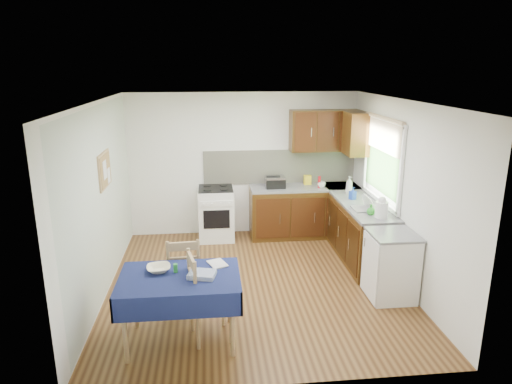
{
  "coord_description": "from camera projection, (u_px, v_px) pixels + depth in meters",
  "views": [
    {
      "loc": [
        -0.6,
        -5.74,
        2.93
      ],
      "look_at": [
        0.04,
        0.29,
        1.24
      ],
      "focal_mm": 32.0,
      "sensor_mm": 36.0,
      "label": 1
    }
  ],
  "objects": [
    {
      "name": "soap_bottle_c",
      "position": [
        371.0,
        210.0,
        6.4
      ],
      "size": [
        0.16,
        0.16,
        0.15
      ],
      "primitive_type": "imported",
      "rotation": [
        0.0,
        0.0,
        3.89
      ],
      "color": "#2A9227",
      "rests_on": "worktop_right"
    },
    {
      "name": "sauce_bottle",
      "position": [
        319.0,
        182.0,
        7.8
      ],
      "size": [
        0.05,
        0.05,
        0.21
      ],
      "primitive_type": "cylinder",
      "color": "red",
      "rests_on": "worktop_back"
    },
    {
      "name": "worktop_corner",
      "position": [
        341.0,
        186.0,
        8.01
      ],
      "size": [
        0.6,
        0.6,
        0.04
      ],
      "primitive_type": "cube",
      "color": "slate",
      "rests_on": "base_cabinets"
    },
    {
      "name": "tea_towel",
      "position": [
        202.0,
        274.0,
        4.81
      ],
      "size": [
        0.32,
        0.28,
        0.05
      ],
      "primitive_type": "cube",
      "rotation": [
        0.0,
        0.0,
        -0.24
      ],
      "color": "navy",
      "rests_on": "dining_table"
    },
    {
      "name": "book",
      "position": [
        210.0,
        265.0,
        5.07
      ],
      "size": [
        0.25,
        0.29,
        0.02
      ],
      "primitive_type": "imported",
      "rotation": [
        0.0,
        0.0,
        0.38
      ],
      "color": "white",
      "rests_on": "dining_table"
    },
    {
      "name": "splashback",
      "position": [
        280.0,
        166.0,
        8.09
      ],
      "size": [
        2.7,
        0.02,
        0.6
      ],
      "primitive_type": "cube",
      "color": "beige",
      "rests_on": "wall_back"
    },
    {
      "name": "wall_back",
      "position": [
        243.0,
        164.0,
        8.02
      ],
      "size": [
        4.0,
        0.02,
        2.5
      ],
      "primitive_type": "cube",
      "color": "white",
      "rests_on": "ground"
    },
    {
      "name": "wall_left",
      "position": [
        100.0,
        202.0,
        5.81
      ],
      "size": [
        0.02,
        4.2,
        2.5
      ],
      "primitive_type": "cube",
      "color": "silver",
      "rests_on": "ground"
    },
    {
      "name": "wall_right",
      "position": [
        401.0,
        193.0,
        6.21
      ],
      "size": [
        0.02,
        4.2,
        2.5
      ],
      "primitive_type": "cube",
      "color": "white",
      "rests_on": "ground"
    },
    {
      "name": "base_cabinets",
      "position": [
        329.0,
        221.0,
        7.57
      ],
      "size": [
        1.9,
        2.3,
        0.86
      ],
      "color": "#311D08",
      "rests_on": "ground"
    },
    {
      "name": "spice_jar",
      "position": [
        176.0,
        268.0,
        4.91
      ],
      "size": [
        0.05,
        0.05,
        0.1
      ],
      "primitive_type": "cylinder",
      "color": "#258B31",
      "rests_on": "dining_table"
    },
    {
      "name": "yellow_packet",
      "position": [
        307.0,
        180.0,
        8.03
      ],
      "size": [
        0.15,
        0.13,
        0.17
      ],
      "primitive_type": "cube",
      "rotation": [
        0.0,
        0.0,
        -0.43
      ],
      "color": "yellow",
      "rests_on": "worktop_back"
    },
    {
      "name": "wall_front",
      "position": [
        280.0,
        264.0,
        4.0
      ],
      "size": [
        4.0,
        0.02,
        2.5
      ],
      "primitive_type": "cube",
      "color": "white",
      "rests_on": "ground"
    },
    {
      "name": "worktop_right",
      "position": [
        363.0,
        206.0,
        6.9
      ],
      "size": [
        0.6,
        1.7,
        0.04
      ],
      "primitive_type": "cube",
      "color": "slate",
      "rests_on": "base_cabinets"
    },
    {
      "name": "kettle",
      "position": [
        382.0,
        208.0,
        6.28
      ],
      "size": [
        0.18,
        0.18,
        0.3
      ],
      "color": "white",
      "rests_on": "worktop_right"
    },
    {
      "name": "stove",
      "position": [
        216.0,
        213.0,
        7.9
      ],
      "size": [
        0.6,
        0.61,
        0.92
      ],
      "color": "white",
      "rests_on": "ground"
    },
    {
      "name": "ceiling",
      "position": [
        256.0,
        101.0,
        5.68
      ],
      "size": [
        4.0,
        4.2,
        0.02
      ],
      "primitive_type": "cube",
      "color": "white",
      "rests_on": "wall_back"
    },
    {
      "name": "soap_bottle_b",
      "position": [
        353.0,
        193.0,
        7.14
      ],
      "size": [
        0.12,
        0.12,
        0.19
      ],
      "primitive_type": "imported",
      "rotation": [
        0.0,
        0.0,
        1.98
      ],
      "color": "blue",
      "rests_on": "worktop_right"
    },
    {
      "name": "cup",
      "position": [
        321.0,
        185.0,
        7.83
      ],
      "size": [
        0.18,
        0.18,
        0.11
      ],
      "primitive_type": "imported",
      "rotation": [
        0.0,
        0.0,
        0.44
      ],
      "color": "white",
      "rests_on": "worktop_back"
    },
    {
      "name": "upper_cabinets",
      "position": [
        334.0,
        131.0,
        7.73
      ],
      "size": [
        1.2,
        0.85,
        0.7
      ],
      "color": "#311D08",
      "rests_on": "wall_back"
    },
    {
      "name": "plate_bowl",
      "position": [
        159.0,
        269.0,
        4.94
      ],
      "size": [
        0.29,
        0.29,
        0.06
      ],
      "primitive_type": "imported",
      "rotation": [
        0.0,
        0.0,
        0.16
      ],
      "color": "#F8F3CB",
      "rests_on": "dining_table"
    },
    {
      "name": "sandwich_press",
      "position": [
        275.0,
        182.0,
        7.84
      ],
      "size": [
        0.33,
        0.29,
        0.19
      ],
      "rotation": [
        0.0,
        0.0,
        -0.41
      ],
      "color": "black",
      "rests_on": "worktop_back"
    },
    {
      "name": "chair_far",
      "position": [
        184.0,
        272.0,
        5.53
      ],
      "size": [
        0.46,
        0.46,
        0.97
      ],
      "rotation": [
        0.0,
        0.0,
        3.21
      ],
      "color": "tan",
      "rests_on": "ground"
    },
    {
      "name": "corkboard",
      "position": [
        105.0,
        170.0,
        6.01
      ],
      "size": [
        0.04,
        0.62,
        0.47
      ],
      "color": "tan",
      "rests_on": "wall_left"
    },
    {
      "name": "chair_near",
      "position": [
        206.0,
        294.0,
        4.95
      ],
      "size": [
        0.53,
        0.53,
        1.01
      ],
      "rotation": [
        0.0,
        0.0,
        1.78
      ],
      "color": "tan",
      "rests_on": "ground"
    },
    {
      "name": "floor",
      "position": [
        256.0,
        284.0,
        6.35
      ],
      "size": [
        4.2,
        4.2,
        0.0
      ],
      "primitive_type": "plane",
      "color": "#492A13",
      "rests_on": "ground"
    },
    {
      "name": "window",
      "position": [
        383.0,
        155.0,
        6.77
      ],
      "size": [
        0.04,
        1.48,
        1.26
      ],
      "color": "#2A4F20",
      "rests_on": "wall_right"
    },
    {
      "name": "dining_table",
      "position": [
        180.0,
        285.0,
        4.86
      ],
      "size": [
        1.28,
        0.87,
        0.78
      ],
      "rotation": [
        0.0,
        0.0,
        0.32
      ],
      "color": "#101F42",
      "rests_on": "ground"
    },
    {
      "name": "dish_rack",
      "position": [
        368.0,
        208.0,
        6.65
      ],
      "size": [
        0.43,
        0.33,
        0.2
      ],
      "rotation": [
        0.0,
        0.0,
        -0.11
      ],
      "color": "gray",
      "rests_on": "worktop_right"
    },
    {
      "name": "toaster",
      "position": [
        273.0,
        182.0,
        7.82
      ],
      "size": [
        0.28,
        0.17,
        0.21
      ],
      "rotation": [
        0.0,
        0.0,
        0.39
      ],
      "color": "#B3B3B8",
      "rests_on": "worktop_back"
    },
    {
      "name": "soap_bottle_a",
      "position": [
        349.0,
        185.0,
        7.46
      ],
      "size": [
        0.15,
        0.15,
        0.28
      ],
      "primitive_type": "imported",
      "rotation": [
        0.0,
        0.0,
        0.51
      ],
      "color": "white",
      "rests_on": "worktop_right"
    },
    {
      "name": "worktop_back",
      "position": [
        305.0,
        187.0,
        7.94
      ],
      "size": [
        1.9,
        0.6,
        0.04
      ],
      "primitive_type": "cube",
      "color": "slate",
      "rests_on": "base_cabinets"
    },
    {
      "name": "fridge",
      "position": [
        391.0,
        266.0,
        5.87
      ],
      "size": [
        0.58,
        0.6,
        0.89
      ],
      "color": "white",
      "rests_on": "ground"
    }
  ]
}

